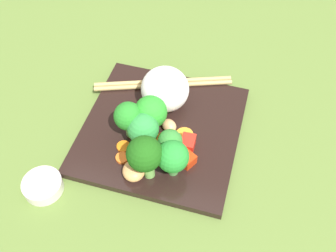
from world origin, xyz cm
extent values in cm
cube|color=#597332|center=(0.00, 0.00, -1.00)|extent=(110.00, 110.00, 2.00)
cube|color=black|center=(0.00, 0.00, 0.63)|extent=(25.80, 25.80, 1.26)
ellipsoid|color=white|center=(5.15, 0.67, 4.95)|extent=(10.15, 10.20, 7.38)
cylinder|color=#529D49|center=(-7.68, -4.01, 2.53)|extent=(1.89, 2.07, 2.69)
sphere|color=#258B2F|center=(-7.67, -3.79, 5.36)|extent=(4.75, 4.75, 4.75)
cylinder|color=#63A256|center=(-4.53, -2.63, 2.15)|extent=(1.94, 1.92, 1.82)
sphere|color=#328032|center=(-4.41, -2.60, 4.23)|extent=(3.77, 3.77, 3.77)
cylinder|color=#70AE51|center=(-2.42, 4.31, 2.72)|extent=(2.32, 2.23, 3.02)
sphere|color=#268326|center=(-2.58, 4.43, 5.93)|extent=(4.46, 4.46, 4.46)
cylinder|color=#70AE4F|center=(-8.87, -0.53, 2.79)|extent=(2.50, 2.42, 3.21)
sphere|color=#1A5412|center=(-8.81, -0.39, 6.30)|extent=(5.23, 5.23, 5.23)
cylinder|color=#6DA447|center=(-0.69, 1.39, 2.29)|extent=(1.77, 2.01, 2.26)
sphere|color=green|center=(-0.53, 1.49, 5.39)|extent=(5.21, 5.21, 5.21)
cylinder|color=#75BB55|center=(-3.67, 1.85, 2.35)|extent=(1.80, 1.81, 2.20)
sphere|color=#2F8E3E|center=(-3.65, 1.83, 5.03)|extent=(4.90, 4.90, 4.90)
cylinder|color=orange|center=(-6.00, -0.85, 1.46)|extent=(3.87, 3.87, 0.41)
cylinder|color=orange|center=(-7.30, 4.21, 1.49)|extent=(2.88, 2.88, 0.47)
cylinder|color=orange|center=(-0.96, -4.09, 1.64)|extent=(3.40, 3.40, 0.77)
cylinder|color=orange|center=(-2.57, -1.04, 1.62)|extent=(3.29, 3.29, 0.72)
cylinder|color=orange|center=(-0.46, 3.41, 1.59)|extent=(3.14, 3.14, 0.67)
cylinder|color=orange|center=(-5.29, 4.69, 1.51)|extent=(2.19, 2.19, 0.51)
cube|color=red|center=(-5.43, -5.29, 2.15)|extent=(3.25, 3.45, 1.79)
cube|color=red|center=(-2.82, -5.05, 2.34)|extent=(2.72, 2.09, 2.16)
cube|color=red|center=(-6.59, 1.73, 1.92)|extent=(3.38, 3.41, 1.32)
ellipsoid|color=tan|center=(-0.22, -1.34, 2.20)|extent=(3.28, 3.37, 1.88)
ellipsoid|color=tan|center=(-9.56, 1.63, 2.29)|extent=(4.57, 4.41, 2.07)
cylinder|color=tan|center=(9.90, 2.29, 1.66)|extent=(8.47, 23.42, 0.81)
cylinder|color=tan|center=(8.96, 1.98, 1.66)|extent=(8.47, 23.42, 0.81)
cylinder|color=silver|center=(-14.52, 14.15, 0.95)|extent=(5.82, 5.82, 1.89)
camera|label=1|loc=(-37.27, -10.63, 51.03)|focal=41.36mm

